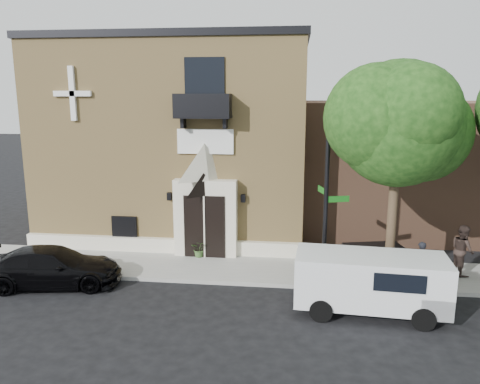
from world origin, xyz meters
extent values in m
plane|color=black|center=(0.00, 0.00, 0.00)|extent=(120.00, 120.00, 0.00)
cube|color=gray|center=(1.00, 1.50, 0.07)|extent=(42.00, 3.00, 0.15)
cube|color=tan|center=(-3.00, 8.00, 4.50)|extent=(12.00, 10.00, 9.00)
cube|color=black|center=(-3.00, 8.00, 9.15)|extent=(12.20, 10.20, 0.30)
cube|color=silver|center=(-3.00, 2.88, 0.45)|extent=(12.00, 0.30, 0.60)
cube|color=silver|center=(-1.00, 2.75, 1.75)|extent=(2.60, 0.55, 3.20)
pyramid|color=silver|center=(-1.00, 2.75, 4.10)|extent=(2.60, 0.55, 1.50)
cube|color=black|center=(-1.00, 2.46, 1.45)|extent=(1.70, 0.06, 2.60)
cube|color=silver|center=(-1.00, 2.42, 1.45)|extent=(0.06, 0.04, 2.60)
cube|color=white|center=(-1.00, 2.94, 4.90)|extent=(2.30, 0.10, 1.00)
cube|color=black|center=(-1.00, 2.55, 5.90)|extent=(2.20, 0.90, 0.10)
cube|color=black|center=(-1.00, 2.12, 6.35)|extent=(2.20, 0.06, 0.90)
cube|color=black|center=(-2.05, 2.55, 6.35)|extent=(0.06, 0.90, 0.90)
cube|color=black|center=(0.05, 2.55, 6.35)|extent=(0.06, 0.90, 0.90)
cube|color=black|center=(-1.00, 2.97, 7.10)|extent=(1.60, 0.08, 2.20)
cube|color=white|center=(-6.50, 2.92, 6.80)|extent=(0.22, 0.14, 2.20)
cube|color=white|center=(-6.50, 2.92, 6.80)|extent=(1.60, 0.14, 0.22)
cube|color=black|center=(-4.60, 2.95, 1.15)|extent=(1.10, 0.10, 1.00)
cube|color=red|center=(-4.60, 2.98, 1.15)|extent=(0.85, 0.06, 0.75)
cube|color=black|center=(-2.55, 2.88, 2.60)|extent=(0.18, 0.18, 0.32)
cube|color=black|center=(0.55, 2.88, 2.60)|extent=(0.18, 0.18, 0.32)
cylinder|color=#38281C|center=(6.00, 0.45, 2.25)|extent=(0.32, 0.32, 4.20)
sphere|color=#12340E|center=(6.00, 0.45, 5.82)|extent=(4.20, 4.20, 4.20)
sphere|color=#12340E|center=(6.80, 0.75, 5.52)|extent=(3.36, 3.36, 3.36)
sphere|color=#12340E|center=(5.30, 0.25, 6.02)|extent=(3.57, 3.57, 3.57)
sphere|color=#12340E|center=(6.20, -0.25, 6.22)|extent=(3.15, 3.15, 3.15)
imported|color=black|center=(-5.94, -0.71, 0.70)|extent=(5.10, 2.80, 1.40)
cube|color=silver|center=(5.05, -1.57, 1.11)|extent=(4.72, 2.16, 1.57)
cube|color=silver|center=(6.89, -1.70, 0.65)|extent=(1.05, 1.90, 0.65)
cube|color=black|center=(7.26, -1.72, 1.38)|extent=(0.38, 1.58, 0.65)
cube|color=black|center=(5.72, -2.55, 1.43)|extent=(1.47, 0.14, 0.55)
cylinder|color=black|center=(3.52, -2.34, 0.35)|extent=(0.71, 0.28, 0.70)
cylinder|color=black|center=(3.64, -0.60, 0.35)|extent=(0.71, 0.28, 0.70)
cylinder|color=black|center=(6.46, -2.55, 0.35)|extent=(0.71, 0.28, 0.70)
cylinder|color=black|center=(6.58, -0.80, 0.35)|extent=(0.71, 0.28, 0.70)
cylinder|color=black|center=(3.73, 0.52, 3.07)|extent=(0.16, 0.16, 5.84)
cube|color=#125E14|center=(4.15, 0.64, 3.17)|extent=(0.81, 0.26, 0.21)
cube|color=#125E14|center=(3.61, 0.95, 3.41)|extent=(0.26, 0.81, 0.21)
cylinder|color=#950A03|center=(7.17, 0.27, 0.20)|extent=(0.41, 0.41, 0.09)
cylinder|color=#950A03|center=(7.17, 0.27, 0.55)|extent=(0.29, 0.29, 0.62)
sphere|color=#950A03|center=(7.17, 0.27, 0.89)|extent=(0.29, 0.29, 0.29)
cylinder|color=#950A03|center=(7.17, 0.27, 0.60)|extent=(0.51, 0.14, 0.14)
cube|color=#0F3A17|center=(5.52, 0.64, 0.75)|extent=(2.17, 1.52, 1.20)
cube|color=black|center=(5.52, 0.64, 1.41)|extent=(2.23, 1.59, 0.13)
imported|color=#3E612C|center=(-1.22, 2.46, 0.50)|extent=(0.70, 0.63, 0.69)
imported|color=black|center=(7.16, 0.79, 0.91)|extent=(0.58, 0.41, 1.52)
imported|color=#302520|center=(8.90, 1.75, 1.10)|extent=(0.86, 1.03, 1.90)
camera|label=1|loc=(2.64, -15.67, 6.80)|focal=35.00mm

